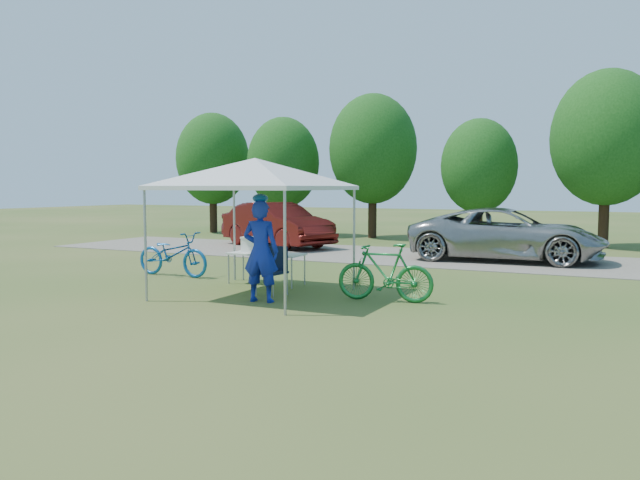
% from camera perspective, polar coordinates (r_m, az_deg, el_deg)
% --- Properties ---
extents(ground, '(100.00, 100.00, 0.00)m').
position_cam_1_polar(ground, '(12.62, -5.87, -5.01)').
color(ground, '#2D5119').
rests_on(ground, ground).
extents(gravel_strip, '(24.00, 5.00, 0.02)m').
position_cam_1_polar(gravel_strip, '(19.81, 6.36, -1.40)').
color(gravel_strip, gray).
rests_on(gravel_strip, ground).
extents(canopy, '(4.53, 4.53, 3.00)m').
position_cam_1_polar(canopy, '(12.45, -5.97, 7.11)').
color(canopy, '#A5A5AA').
rests_on(canopy, ground).
extents(treeline, '(24.89, 4.28, 6.30)m').
position_cam_1_polar(treeline, '(25.59, 10.36, 7.85)').
color(treeline, '#382314').
rests_on(treeline, ground).
extents(folding_table, '(1.70, 0.71, 0.70)m').
position_cam_1_polar(folding_table, '(13.88, -4.93, -1.38)').
color(folding_table, white).
rests_on(folding_table, ground).
extents(folding_chair, '(0.57, 0.59, 0.97)m').
position_cam_1_polar(folding_chair, '(12.54, -4.17, -2.39)').
color(folding_chair, black).
rests_on(folding_chair, ground).
extents(cooler, '(0.49, 0.33, 0.35)m').
position_cam_1_polar(cooler, '(14.04, -6.13, -0.41)').
color(cooler, white).
rests_on(cooler, folding_table).
extents(ice_cream_cup, '(0.08, 0.08, 0.06)m').
position_cam_1_polar(ice_cream_cup, '(13.60, -3.33, -1.18)').
color(ice_cream_cup, gold).
rests_on(ice_cream_cup, folding_table).
extents(cyclist, '(0.75, 0.55, 1.91)m').
position_cam_1_polar(cyclist, '(11.72, -5.44, -1.03)').
color(cyclist, '#13249B').
rests_on(cyclist, ground).
extents(bike_blue, '(2.08, 0.77, 1.08)m').
position_cam_1_polar(bike_blue, '(15.53, -13.31, -1.25)').
color(bike_blue, '#11559A').
rests_on(bike_blue, ground).
extents(bike_green, '(1.88, 0.70, 1.11)m').
position_cam_1_polar(bike_green, '(11.83, 5.97, -2.96)').
color(bike_green, '#186F2E').
rests_on(bike_green, ground).
extents(minivan, '(5.63, 2.78, 1.54)m').
position_cam_1_polar(minivan, '(18.96, 16.66, 0.51)').
color(minivan, '#A09F9C').
rests_on(minivan, gravel_strip).
extents(sedan, '(5.10, 3.44, 1.59)m').
position_cam_1_polar(sedan, '(22.54, -3.98, 1.42)').
color(sedan, '#54110E').
rests_on(sedan, gravel_strip).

